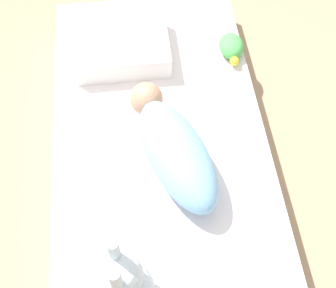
% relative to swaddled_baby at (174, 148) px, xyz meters
% --- Properties ---
extents(ground_plane, '(12.00, 12.00, 0.00)m').
position_rel_swaddled_baby_xyz_m(ground_plane, '(-0.12, -0.04, -0.24)').
color(ground_plane, '#9E8466').
extents(bed_mattress, '(1.57, 0.81, 0.15)m').
position_rel_swaddled_baby_xyz_m(bed_mattress, '(-0.12, -0.04, -0.17)').
color(bed_mattress, white).
rests_on(bed_mattress, ground_plane).
extents(swaddled_baby, '(0.59, 0.34, 0.18)m').
position_rel_swaddled_baby_xyz_m(swaddled_baby, '(0.00, 0.00, 0.00)').
color(swaddled_baby, '#7FB7E5').
rests_on(swaddled_baby, bed_mattress).
extents(pillow, '(0.32, 0.39, 0.10)m').
position_rel_swaddled_baby_xyz_m(pillow, '(-0.56, -0.15, -0.04)').
color(pillow, white).
rests_on(pillow, bed_mattress).
extents(bunny_plush, '(0.19, 0.19, 0.38)m').
position_rel_swaddled_baby_xyz_m(bunny_plush, '(0.48, -0.21, 0.05)').
color(bunny_plush, silver).
rests_on(bunny_plush, bed_mattress).
extents(turtle_plush, '(0.17, 0.10, 0.08)m').
position_rel_swaddled_baby_xyz_m(turtle_plush, '(-0.51, 0.31, -0.05)').
color(turtle_plush, '#51B756').
rests_on(turtle_plush, bed_mattress).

